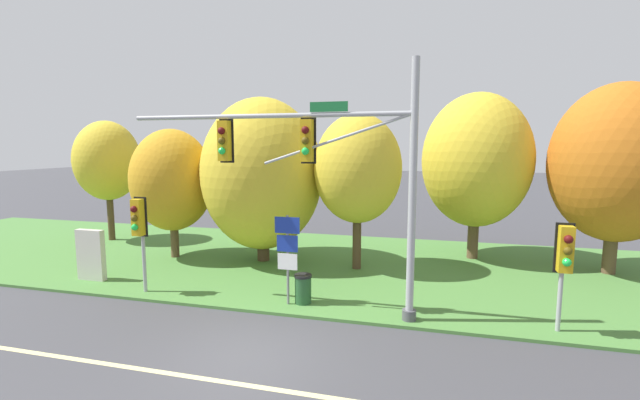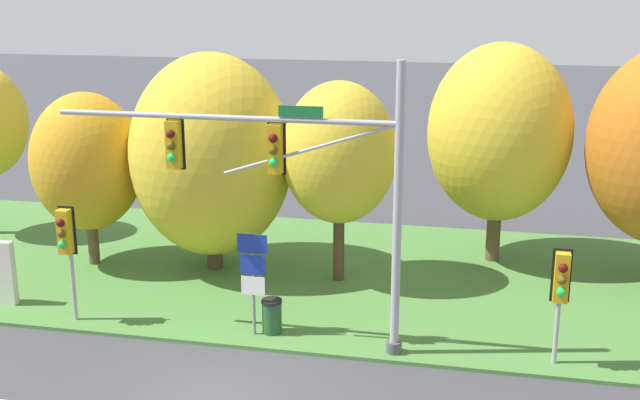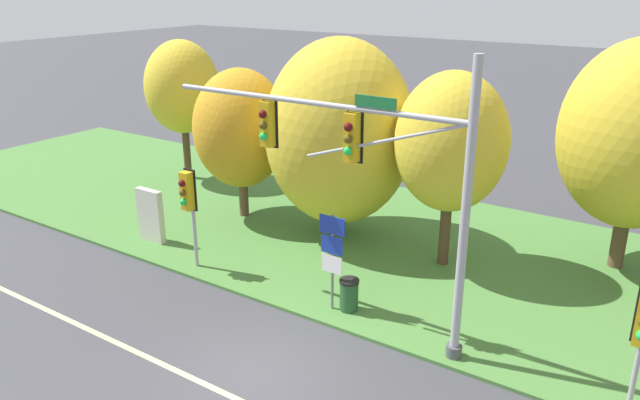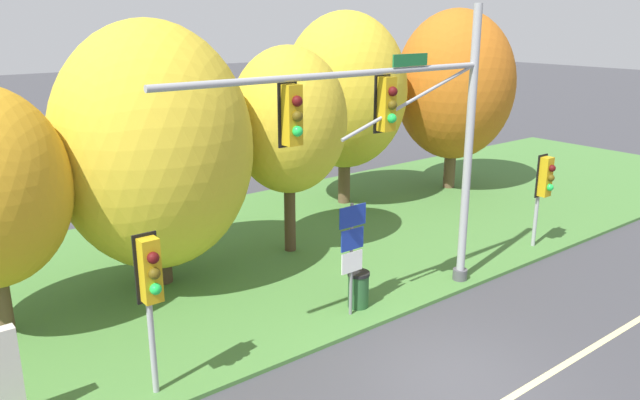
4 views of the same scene
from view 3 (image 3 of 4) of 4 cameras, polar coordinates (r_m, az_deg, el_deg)
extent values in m
plane|color=#3D3D42|center=(15.72, -5.64, -15.01)|extent=(160.00, 160.00, 0.00)
cube|color=beige|center=(14.99, -8.67, -17.09)|extent=(36.00, 0.16, 0.01)
cube|color=#477A38|center=(21.82, 8.20, -4.46)|extent=(48.00, 11.50, 0.10)
cylinder|color=#9EA0A5|center=(14.55, 13.12, -1.60)|extent=(0.22, 0.22, 7.34)
cylinder|color=#4C4C51|center=(16.14, 12.13, -13.31)|extent=(0.40, 0.40, 0.30)
cylinder|color=#9EA0A5|center=(15.90, -1.16, 8.93)|extent=(8.71, 0.14, 0.14)
cylinder|color=#9EA0A5|center=(14.94, 5.76, 5.36)|extent=(4.38, 0.08, 1.48)
cube|color=gold|center=(15.36, 2.92, 5.72)|extent=(0.34, 0.28, 1.22)
cube|color=black|center=(15.49, 3.23, 5.84)|extent=(0.46, 0.04, 1.34)
sphere|color=#4C0C0C|center=(15.14, 2.59, 6.69)|extent=(0.22, 0.22, 0.22)
sphere|color=#51420C|center=(15.21, 2.57, 5.59)|extent=(0.22, 0.22, 0.22)
sphere|color=green|center=(15.29, 2.55, 4.50)|extent=(0.22, 0.22, 0.22)
cube|color=gold|center=(16.83, -4.85, 6.93)|extent=(0.34, 0.28, 1.22)
cube|color=black|center=(16.95, -4.51, 7.03)|extent=(0.46, 0.04, 1.34)
sphere|color=#4C0C0C|center=(16.63, -5.27, 7.82)|extent=(0.22, 0.22, 0.22)
sphere|color=#51420C|center=(16.69, -5.23, 6.81)|extent=(0.22, 0.22, 0.22)
sphere|color=green|center=(16.76, -5.20, 5.81)|extent=(0.22, 0.22, 0.22)
cube|color=#196B33|center=(14.79, 5.10, 8.89)|extent=(1.10, 0.04, 0.28)
cylinder|color=#9EA0A5|center=(15.04, 27.18, -12.19)|extent=(0.12, 0.12, 2.86)
cylinder|color=#9EA0A5|center=(20.08, -11.46, -1.80)|extent=(0.12, 0.12, 3.17)
cube|color=gold|center=(19.60, -12.08, 0.80)|extent=(0.34, 0.28, 1.22)
cube|color=black|center=(19.71, -11.75, 0.93)|extent=(0.46, 0.04, 1.34)
sphere|color=#4C0C0C|center=(19.39, -12.51, 1.50)|extent=(0.22, 0.22, 0.22)
sphere|color=#51420C|center=(19.49, -12.45, 0.66)|extent=(0.22, 0.22, 0.22)
sphere|color=green|center=(19.59, -12.38, -0.17)|extent=(0.22, 0.22, 0.22)
cylinder|color=slate|center=(17.23, 1.14, -5.74)|extent=(0.08, 0.08, 2.84)
cube|color=#193399|center=(16.75, 1.11, -2.33)|extent=(0.80, 0.03, 0.51)
cube|color=#193399|center=(16.98, 1.10, -4.13)|extent=(0.68, 0.03, 0.52)
cube|color=white|center=(17.22, 1.08, -5.89)|extent=(0.64, 0.03, 0.51)
cylinder|color=#4C3823|center=(29.25, -12.13, 5.13)|extent=(0.33, 0.33, 3.30)
ellipsoid|color=gold|center=(28.73, -12.50, 10.06)|extent=(3.30, 3.30, 4.13)
cylinder|color=brown|center=(24.27, -7.04, 1.40)|extent=(0.36, 0.36, 2.48)
ellipsoid|color=#C68C1E|center=(23.66, -7.26, 6.52)|extent=(3.59, 3.59, 4.49)
cylinder|color=#4C3823|center=(22.33, 1.72, -0.28)|extent=(0.52, 0.52, 2.35)
ellipsoid|color=gold|center=(21.57, 1.79, 6.21)|extent=(5.16, 5.16, 6.46)
cylinder|color=#4C3823|center=(20.25, 11.42, -1.69)|extent=(0.35, 0.35, 3.12)
ellipsoid|color=gold|center=(19.49, 11.92, 5.20)|extent=(3.48, 3.48, 4.35)
cylinder|color=brown|center=(21.88, 25.91, -1.79)|extent=(0.46, 0.46, 3.07)
ellipsoid|color=gold|center=(21.11, 27.05, 5.33)|extent=(4.64, 4.64, 5.80)
cube|color=beige|center=(22.60, -15.23, -1.37)|extent=(1.10, 0.24, 1.90)
cube|color=#4C4C51|center=(23.21, -15.69, -3.24)|extent=(0.10, 0.20, 0.10)
cube|color=#4C4C51|center=(22.65, -14.36, -3.70)|extent=(0.10, 0.20, 0.10)
cylinder|color=#234C28|center=(17.63, 2.67, -8.76)|extent=(0.52, 0.52, 0.85)
cylinder|color=black|center=(17.41, 2.70, -7.41)|extent=(0.56, 0.56, 0.08)
camera|label=1|loc=(5.71, -36.20, -27.92)|focal=24.00mm
camera|label=2|loc=(6.27, -121.69, -8.75)|focal=45.00mm
camera|label=4|loc=(17.88, -47.69, 7.57)|focal=35.00mm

